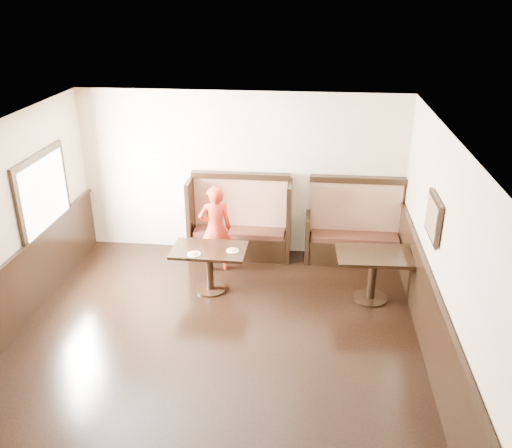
# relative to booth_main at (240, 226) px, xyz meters

# --- Properties ---
(ground) EXTENTS (7.00, 7.00, 0.00)m
(ground) POSITION_rel_booth_main_xyz_m (0.00, -3.30, -0.53)
(ground) COLOR black
(ground) RESTS_ON ground
(room_shell) EXTENTS (7.00, 7.00, 7.00)m
(room_shell) POSITION_rel_booth_main_xyz_m (-0.30, -3.01, 0.14)
(room_shell) COLOR beige
(room_shell) RESTS_ON ground
(booth_main) EXTENTS (1.75, 0.72, 1.45)m
(booth_main) POSITION_rel_booth_main_xyz_m (0.00, 0.00, 0.00)
(booth_main) COLOR black
(booth_main) RESTS_ON ground
(booth_neighbor) EXTENTS (1.65, 0.72, 1.45)m
(booth_neighbor) POSITION_rel_booth_main_xyz_m (1.95, -0.00, -0.05)
(booth_neighbor) COLOR black
(booth_neighbor) RESTS_ON ground
(table_main) EXTENTS (1.12, 0.71, 0.71)m
(table_main) POSITION_rel_booth_main_xyz_m (-0.30, -1.28, 0.02)
(table_main) COLOR black
(table_main) RESTS_ON ground
(table_neighbor) EXTENTS (1.12, 0.76, 0.76)m
(table_neighbor) POSITION_rel_booth_main_xyz_m (2.14, -1.29, 0.04)
(table_neighbor) COLOR black
(table_neighbor) RESTS_ON ground
(child) EXTENTS (0.61, 0.49, 1.47)m
(child) POSITION_rel_booth_main_xyz_m (-0.32, -0.61, 0.21)
(child) COLOR red
(child) RESTS_ON ground
(pizza_plate_left) EXTENTS (0.20, 0.20, 0.04)m
(pizza_plate_left) POSITION_rel_booth_main_xyz_m (-0.49, -1.49, 0.20)
(pizza_plate_left) COLOR white
(pizza_plate_left) RESTS_ON table_main
(pizza_plate_right) EXTENTS (0.19, 0.19, 0.03)m
(pizza_plate_right) POSITION_rel_booth_main_xyz_m (0.06, -1.32, 0.20)
(pizza_plate_right) COLOR white
(pizza_plate_right) RESTS_ON table_main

